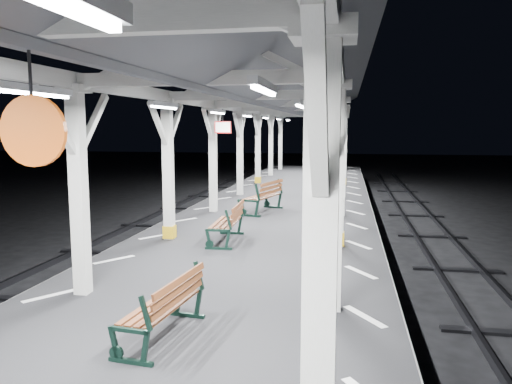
# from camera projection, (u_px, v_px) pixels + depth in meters

# --- Properties ---
(ground) EXTENTS (120.00, 120.00, 0.00)m
(ground) POSITION_uv_depth(u_px,v_px,m) (232.00, 315.00, 9.80)
(ground) COLOR black
(ground) RESTS_ON ground
(platform) EXTENTS (6.00, 50.00, 1.00)m
(platform) POSITION_uv_depth(u_px,v_px,m) (232.00, 291.00, 9.73)
(platform) COLOR black
(platform) RESTS_ON ground
(hazard_stripes_left) EXTENTS (1.00, 48.00, 0.01)m
(hazard_stripes_left) POSITION_uv_depth(u_px,v_px,m) (114.00, 260.00, 10.10)
(hazard_stripes_left) COLOR silver
(hazard_stripes_left) RESTS_ON platform
(hazard_stripes_right) EXTENTS (1.00, 48.00, 0.01)m
(hazard_stripes_right) POSITION_uv_depth(u_px,v_px,m) (361.00, 272.00, 9.23)
(hazard_stripes_right) COLOR silver
(hazard_stripes_right) RESTS_ON platform
(track_left) EXTENTS (2.20, 60.00, 0.16)m
(track_left) POSITION_uv_depth(u_px,v_px,m) (5.00, 296.00, 10.68)
(track_left) COLOR #2D2D33
(track_left) RESTS_ON ground
(track_right) EXTENTS (2.20, 60.00, 0.16)m
(track_right) POSITION_uv_depth(u_px,v_px,m) (505.00, 330.00, 8.89)
(track_right) COLOR #2D2D33
(track_right) RESTS_ON ground
(canopy) EXTENTS (5.40, 49.00, 4.65)m
(canopy) POSITION_uv_depth(u_px,v_px,m) (230.00, 78.00, 9.18)
(canopy) COLOR silver
(canopy) RESTS_ON platform
(bench_near) EXTENTS (0.74, 1.60, 0.84)m
(bench_near) POSITION_uv_depth(u_px,v_px,m) (167.00, 305.00, 6.29)
(bench_near) COLOR black
(bench_near) RESTS_ON platform
(bench_mid) EXTENTS (0.71, 1.70, 0.91)m
(bench_mid) POSITION_uv_depth(u_px,v_px,m) (230.00, 221.00, 11.65)
(bench_mid) COLOR black
(bench_mid) RESTS_ON platform
(bench_far) EXTENTS (1.12, 1.96, 1.00)m
(bench_far) POSITION_uv_depth(u_px,v_px,m) (265.00, 196.00, 15.63)
(bench_far) COLOR black
(bench_far) RESTS_ON platform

